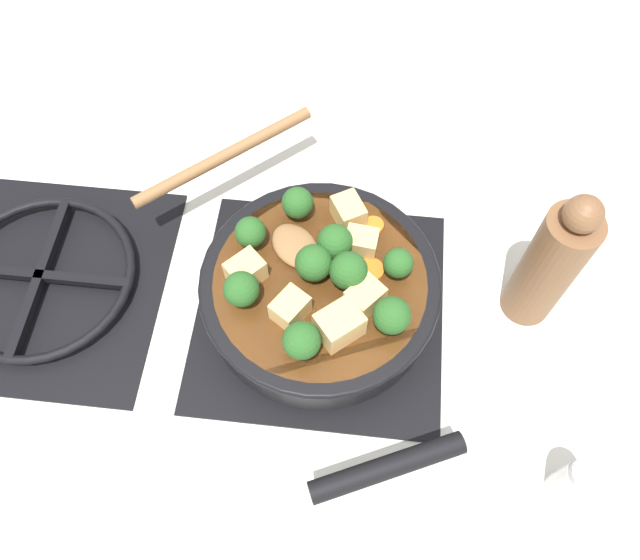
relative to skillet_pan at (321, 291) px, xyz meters
The scene contains 24 objects.
ground_plane 0.06m from the skillet_pan, 24.28° to the left, with size 2.40×2.40×0.00m, color silver.
front_burner_grate 0.05m from the skillet_pan, 24.28° to the left, with size 0.31×0.31×0.03m.
rear_burner_grate 0.36m from the skillet_pan, 89.61° to the left, with size 0.31×0.31×0.03m.
skillet_pan is the anchor object (origin of this frame).
wooden_spoon 0.15m from the skillet_pan, 40.78° to the left, with size 0.26×0.25×0.02m.
tofu_cube_center_large 0.08m from the skillet_pan, 155.91° to the right, with size 0.05×0.04×0.04m, color #DBB770.
tofu_cube_near_handle 0.10m from the skillet_pan, 14.71° to the right, with size 0.04×0.03×0.03m, color #DBB770.
tofu_cube_east_chunk 0.09m from the skillet_pan, 92.19° to the left, with size 0.04×0.03×0.03m, color #DBB770.
tofu_cube_west_chunk 0.07m from the skillet_pan, 146.66° to the left, with size 0.04×0.03×0.03m, color #DBB770.
tofu_cube_back_piece 0.07m from the skillet_pan, 112.98° to the right, with size 0.04×0.03×0.03m, color #DBB770.
tofu_cube_front_piece 0.08m from the skillet_pan, 40.71° to the right, with size 0.04×0.03×0.03m, color #DBB770.
broccoli_floret_near_spoon 0.05m from the skillet_pan, 47.05° to the left, with size 0.04×0.04×0.05m.
broccoli_floret_center_top 0.11m from the skillet_pan, 63.79° to the left, with size 0.04×0.04×0.04m.
broccoli_floret_east_rim 0.10m from the skillet_pan, 76.70° to the right, with size 0.03×0.03×0.04m.
broccoli_floret_west_rim 0.11m from the skillet_pan, 22.75° to the left, with size 0.04×0.04×0.05m.
broccoli_floret_north_edge 0.07m from the skillet_pan, 17.34° to the right, with size 0.04×0.04×0.05m.
broccoli_floret_south_cluster 0.10m from the skillet_pan, behind, with size 0.04×0.04×0.05m.
broccoli_floret_mid_floret 0.10m from the skillet_pan, 111.05° to the left, with size 0.04×0.04×0.05m.
broccoli_floret_small_inner 0.06m from the skillet_pan, 81.95° to the right, with size 0.04×0.04×0.05m.
broccoli_floret_tall_stem 0.11m from the skillet_pan, 119.89° to the right, with size 0.04×0.04×0.05m.
carrot_slice_orange_thin 0.07m from the skillet_pan, 69.61° to the right, with size 0.03×0.03×0.01m, color orange.
carrot_slice_near_center 0.10m from the skillet_pan, 33.75° to the right, with size 0.03×0.03×0.01m, color orange.
pepper_mill 0.27m from the skillet_pan, 81.45° to the right, with size 0.06×0.06×0.22m.
salt_shaker 0.34m from the skillet_pan, 123.20° to the right, with size 0.04×0.04×0.09m.
Camera 1 is at (-0.34, -0.04, 0.72)m, focal length 35.00 mm.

